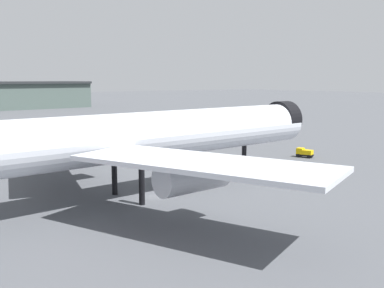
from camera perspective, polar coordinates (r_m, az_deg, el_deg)
ground at (r=61.94m, az=-4.95°, el=-6.62°), size 900.00×900.00×0.00m
airliner_near_gate at (r=60.75m, az=-6.21°, el=0.90°), size 68.19×62.17×18.48m
service_truck_front at (r=101.50m, az=-4.34°, el=0.14°), size 4.38×5.96×3.00m
baggage_tug_wing at (r=94.57m, az=13.98°, el=-1.05°), size 2.74×3.55×1.85m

